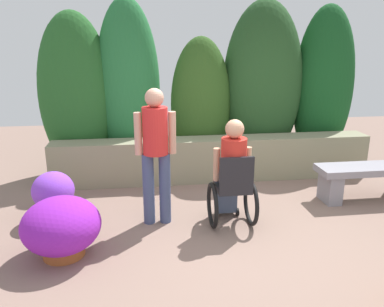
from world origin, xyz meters
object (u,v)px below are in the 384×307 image
at_px(person_in_wheelchair, 232,177).
at_px(person_standing_companion, 156,148).
at_px(stone_bench, 367,177).
at_px(flower_pot_red_accent, 62,228).
at_px(flower_pot_terracotta_by_wall, 54,196).

relative_size(person_in_wheelchair, person_standing_companion, 0.80).
relative_size(stone_bench, person_in_wheelchair, 1.08).
height_order(stone_bench, flower_pot_red_accent, flower_pot_red_accent).
xyz_separation_m(stone_bench, person_in_wheelchair, (-2.08, -0.49, 0.29)).
xyz_separation_m(stone_bench, flower_pot_terracotta_by_wall, (-4.25, -0.09, -0.00)).
bearing_deg(flower_pot_terracotta_by_wall, person_in_wheelchair, -10.58).
bearing_deg(person_standing_companion, flower_pot_red_accent, -139.70).
height_order(stone_bench, person_in_wheelchair, person_in_wheelchair).
bearing_deg(stone_bench, person_standing_companion, 178.48).
bearing_deg(person_standing_companion, flower_pot_terracotta_by_wall, 177.42).
bearing_deg(stone_bench, flower_pot_red_accent, -174.07).
bearing_deg(person_standing_companion, person_in_wheelchair, -2.80).
xyz_separation_m(person_standing_companion, flower_pot_red_accent, (-1.02, -0.65, -0.64)).
height_order(person_in_wheelchair, flower_pot_terracotta_by_wall, person_in_wheelchair).
bearing_deg(person_in_wheelchair, person_standing_companion, 162.05).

